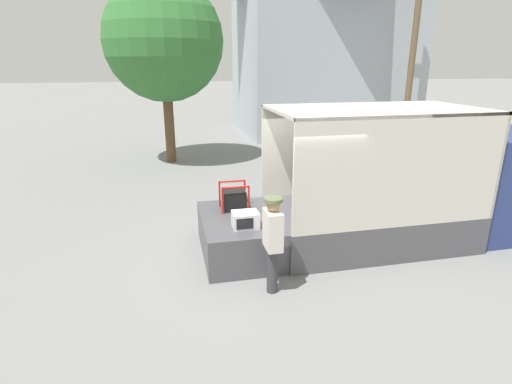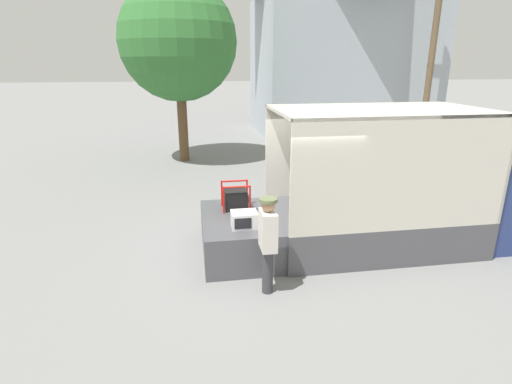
{
  "view_description": "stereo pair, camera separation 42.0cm",
  "coord_description": "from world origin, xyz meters",
  "px_view_note": "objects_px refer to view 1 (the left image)",
  "views": [
    {
      "loc": [
        -1.97,
        -7.14,
        3.62
      ],
      "look_at": [
        -0.42,
        -0.2,
        1.32
      ],
      "focal_mm": 28.0,
      "sensor_mm": 36.0,
      "label": 1
    },
    {
      "loc": [
        -1.55,
        -7.22,
        3.62
      ],
      "look_at": [
        -0.42,
        -0.2,
        1.32
      ],
      "focal_mm": 28.0,
      "sensor_mm": 36.0,
      "label": 2
    }
  ],
  "objects_px": {
    "portable_generator": "(235,199)",
    "utility_pole": "(412,57)",
    "street_tree": "(164,41)",
    "box_truck": "(438,194)",
    "microwave": "(245,220)",
    "worker_person": "(273,236)"
  },
  "relations": [
    {
      "from": "box_truck",
      "to": "portable_generator",
      "type": "bearing_deg",
      "value": 174.31
    },
    {
      "from": "box_truck",
      "to": "street_tree",
      "type": "xyz_separation_m",
      "value": [
        -5.54,
        8.24,
        3.43
      ]
    },
    {
      "from": "microwave",
      "to": "portable_generator",
      "type": "height_order",
      "value": "portable_generator"
    },
    {
      "from": "worker_person",
      "to": "utility_pole",
      "type": "distance_m",
      "value": 15.08
    },
    {
      "from": "portable_generator",
      "to": "utility_pole",
      "type": "height_order",
      "value": "utility_pole"
    },
    {
      "from": "box_truck",
      "to": "street_tree",
      "type": "bearing_deg",
      "value": 123.91
    },
    {
      "from": "box_truck",
      "to": "street_tree",
      "type": "height_order",
      "value": "street_tree"
    },
    {
      "from": "portable_generator",
      "to": "utility_pole",
      "type": "bearing_deg",
      "value": 43.93
    },
    {
      "from": "portable_generator",
      "to": "street_tree",
      "type": "bearing_deg",
      "value": 98.45
    },
    {
      "from": "box_truck",
      "to": "street_tree",
      "type": "relative_size",
      "value": 0.95
    },
    {
      "from": "portable_generator",
      "to": "street_tree",
      "type": "distance_m",
      "value": 8.58
    },
    {
      "from": "portable_generator",
      "to": "street_tree",
      "type": "xyz_separation_m",
      "value": [
        -1.16,
        7.8,
        3.38
      ]
    },
    {
      "from": "microwave",
      "to": "box_truck",
      "type": "bearing_deg",
      "value": 7.08
    },
    {
      "from": "portable_generator",
      "to": "microwave",
      "type": "bearing_deg",
      "value": -88.28
    },
    {
      "from": "microwave",
      "to": "utility_pole",
      "type": "bearing_deg",
      "value": 46.85
    },
    {
      "from": "utility_pole",
      "to": "box_truck",
      "type": "bearing_deg",
      "value": -118.69
    },
    {
      "from": "street_tree",
      "to": "microwave",
      "type": "bearing_deg",
      "value": -82.29
    },
    {
      "from": "box_truck",
      "to": "microwave",
      "type": "bearing_deg",
      "value": -172.92
    },
    {
      "from": "box_truck",
      "to": "utility_pole",
      "type": "xyz_separation_m",
      "value": [
        5.39,
        9.84,
        2.94
      ]
    },
    {
      "from": "microwave",
      "to": "utility_pole",
      "type": "height_order",
      "value": "utility_pole"
    },
    {
      "from": "microwave",
      "to": "worker_person",
      "type": "bearing_deg",
      "value": -75.89
    },
    {
      "from": "worker_person",
      "to": "street_tree",
      "type": "relative_size",
      "value": 0.25
    }
  ]
}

